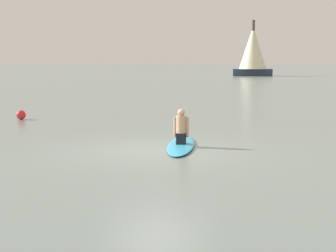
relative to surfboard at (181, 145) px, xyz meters
The scene contains 5 objects.
ground_plane 0.92m from the surfboard, behind, with size 400.00×400.00×0.00m, color slate.
surfboard is the anchor object (origin of this frame).
person_paddler 0.48m from the surfboard, ahead, with size 0.41×0.40×0.97m.
sailboat_far_left 61.30m from the surfboard, 31.14° to the left, with size 5.48×5.48×7.95m.
buoy_marker 8.91m from the surfboard, 86.80° to the left, with size 0.38×0.38×0.38m, color red.
Camera 1 is at (-9.60, -9.16, 2.40)m, focal length 54.51 mm.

